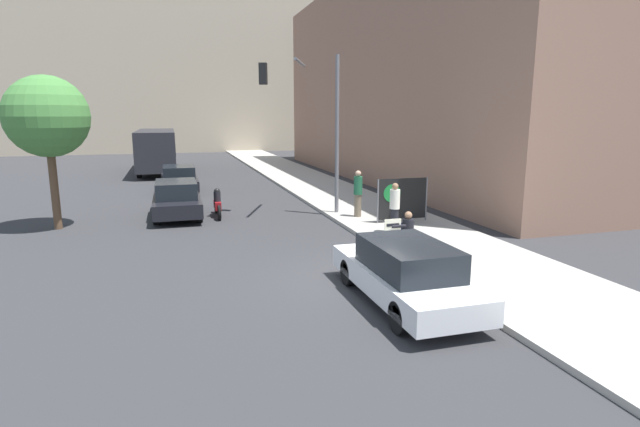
{
  "coord_description": "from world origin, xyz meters",
  "views": [
    {
      "loc": [
        -4.57,
        -11.13,
        4.11
      ],
      "look_at": [
        -0.1,
        3.85,
        1.01
      ],
      "focal_mm": 28.0,
      "sensor_mm": 36.0,
      "label": 1
    }
  ],
  "objects_px": {
    "parked_car_curbside": "(405,273)",
    "motorcycle_on_road": "(217,204)",
    "pedestrian_behind": "(358,193)",
    "car_on_road_midblock": "(179,179)",
    "city_bus_on_road": "(157,148)",
    "seated_protester": "(408,231)",
    "protest_banner": "(402,199)",
    "jogger_on_sidewalk": "(395,208)",
    "car_on_road_nearest": "(177,199)",
    "traffic_light_pole": "(311,108)",
    "street_tree_near_curb": "(47,117)"
  },
  "relations": [
    {
      "from": "parked_car_curbside",
      "to": "motorcycle_on_road",
      "type": "relative_size",
      "value": 2.19
    },
    {
      "from": "pedestrian_behind",
      "to": "motorcycle_on_road",
      "type": "bearing_deg",
      "value": -43.33
    },
    {
      "from": "car_on_road_midblock",
      "to": "city_bus_on_road",
      "type": "relative_size",
      "value": 0.46
    },
    {
      "from": "seated_protester",
      "to": "protest_banner",
      "type": "distance_m",
      "value": 4.34
    },
    {
      "from": "protest_banner",
      "to": "parked_car_curbside",
      "type": "relative_size",
      "value": 0.44
    },
    {
      "from": "jogger_on_sidewalk",
      "to": "pedestrian_behind",
      "type": "bearing_deg",
      "value": -98.85
    },
    {
      "from": "car_on_road_midblock",
      "to": "motorcycle_on_road",
      "type": "height_order",
      "value": "car_on_road_midblock"
    },
    {
      "from": "jogger_on_sidewalk",
      "to": "pedestrian_behind",
      "type": "height_order",
      "value": "pedestrian_behind"
    },
    {
      "from": "seated_protester",
      "to": "city_bus_on_road",
      "type": "height_order",
      "value": "city_bus_on_road"
    },
    {
      "from": "parked_car_curbside",
      "to": "car_on_road_nearest",
      "type": "distance_m",
      "value": 12.3
    },
    {
      "from": "traffic_light_pole",
      "to": "parked_car_curbside",
      "type": "height_order",
      "value": "traffic_light_pole"
    },
    {
      "from": "pedestrian_behind",
      "to": "car_on_road_midblock",
      "type": "distance_m",
      "value": 11.79
    },
    {
      "from": "car_on_road_nearest",
      "to": "street_tree_near_curb",
      "type": "distance_m",
      "value": 5.46
    },
    {
      "from": "car_on_road_nearest",
      "to": "motorcycle_on_road",
      "type": "height_order",
      "value": "car_on_road_nearest"
    },
    {
      "from": "motorcycle_on_road",
      "to": "street_tree_near_curb",
      "type": "bearing_deg",
      "value": -174.17
    },
    {
      "from": "jogger_on_sidewalk",
      "to": "protest_banner",
      "type": "height_order",
      "value": "jogger_on_sidewalk"
    },
    {
      "from": "parked_car_curbside",
      "to": "protest_banner",
      "type": "bearing_deg",
      "value": 64.72
    },
    {
      "from": "jogger_on_sidewalk",
      "to": "city_bus_on_road",
      "type": "distance_m",
      "value": 24.29
    },
    {
      "from": "parked_car_curbside",
      "to": "car_on_road_midblock",
      "type": "xyz_separation_m",
      "value": [
        -4.42,
        18.43,
        0.0
      ]
    },
    {
      "from": "city_bus_on_road",
      "to": "car_on_road_nearest",
      "type": "bearing_deg",
      "value": -86.37
    },
    {
      "from": "car_on_road_midblock",
      "to": "seated_protester",
      "type": "bearing_deg",
      "value": -67.8
    },
    {
      "from": "protest_banner",
      "to": "parked_car_curbside",
      "type": "bearing_deg",
      "value": -115.28
    },
    {
      "from": "car_on_road_midblock",
      "to": "parked_car_curbside",
      "type": "bearing_deg",
      "value": -76.51
    },
    {
      "from": "seated_protester",
      "to": "protest_banner",
      "type": "bearing_deg",
      "value": 81.83
    },
    {
      "from": "pedestrian_behind",
      "to": "traffic_light_pole",
      "type": "relative_size",
      "value": 0.29
    },
    {
      "from": "parked_car_curbside",
      "to": "city_bus_on_road",
      "type": "height_order",
      "value": "city_bus_on_road"
    },
    {
      "from": "seated_protester",
      "to": "street_tree_near_curb",
      "type": "relative_size",
      "value": 0.22
    },
    {
      "from": "protest_banner",
      "to": "motorcycle_on_road",
      "type": "distance_m",
      "value": 7.49
    },
    {
      "from": "parked_car_curbside",
      "to": "city_bus_on_road",
      "type": "distance_m",
      "value": 29.2
    },
    {
      "from": "motorcycle_on_road",
      "to": "street_tree_near_curb",
      "type": "relative_size",
      "value": 0.39
    },
    {
      "from": "seated_protester",
      "to": "street_tree_near_curb",
      "type": "xyz_separation_m",
      "value": [
        -10.63,
        7.02,
        3.24
      ]
    },
    {
      "from": "protest_banner",
      "to": "traffic_light_pole",
      "type": "height_order",
      "value": "traffic_light_pole"
    },
    {
      "from": "traffic_light_pole",
      "to": "car_on_road_nearest",
      "type": "bearing_deg",
      "value": 167.39
    },
    {
      "from": "seated_protester",
      "to": "pedestrian_behind",
      "type": "height_order",
      "value": "pedestrian_behind"
    },
    {
      "from": "jogger_on_sidewalk",
      "to": "traffic_light_pole",
      "type": "relative_size",
      "value": 0.27
    },
    {
      "from": "city_bus_on_road",
      "to": "protest_banner",
      "type": "bearing_deg",
      "value": -66.63
    },
    {
      "from": "city_bus_on_road",
      "to": "street_tree_near_curb",
      "type": "height_order",
      "value": "street_tree_near_curb"
    },
    {
      "from": "jogger_on_sidewalk",
      "to": "car_on_road_midblock",
      "type": "relative_size",
      "value": 0.36
    },
    {
      "from": "traffic_light_pole",
      "to": "city_bus_on_road",
      "type": "distance_m",
      "value": 19.7
    },
    {
      "from": "motorcycle_on_road",
      "to": "seated_protester",
      "type": "bearing_deg",
      "value": -57.73
    },
    {
      "from": "protest_banner",
      "to": "pedestrian_behind",
      "type": "bearing_deg",
      "value": 131.98
    },
    {
      "from": "pedestrian_behind",
      "to": "street_tree_near_curb",
      "type": "distance_m",
      "value": 11.6
    },
    {
      "from": "seated_protester",
      "to": "protest_banner",
      "type": "height_order",
      "value": "protest_banner"
    },
    {
      "from": "car_on_road_nearest",
      "to": "motorcycle_on_road",
      "type": "relative_size",
      "value": 2.12
    },
    {
      "from": "pedestrian_behind",
      "to": "protest_banner",
      "type": "height_order",
      "value": "pedestrian_behind"
    },
    {
      "from": "car_on_road_nearest",
      "to": "car_on_road_midblock",
      "type": "height_order",
      "value": "car_on_road_nearest"
    },
    {
      "from": "car_on_road_nearest",
      "to": "street_tree_near_curb",
      "type": "bearing_deg",
      "value": -166.36
    },
    {
      "from": "seated_protester",
      "to": "traffic_light_pole",
      "type": "xyz_separation_m",
      "value": [
        -1.04,
        6.85,
        3.58
      ]
    },
    {
      "from": "jogger_on_sidewalk",
      "to": "traffic_light_pole",
      "type": "height_order",
      "value": "traffic_light_pole"
    },
    {
      "from": "motorcycle_on_road",
      "to": "car_on_road_midblock",
      "type": "bearing_deg",
      "value": 100.24
    }
  ]
}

